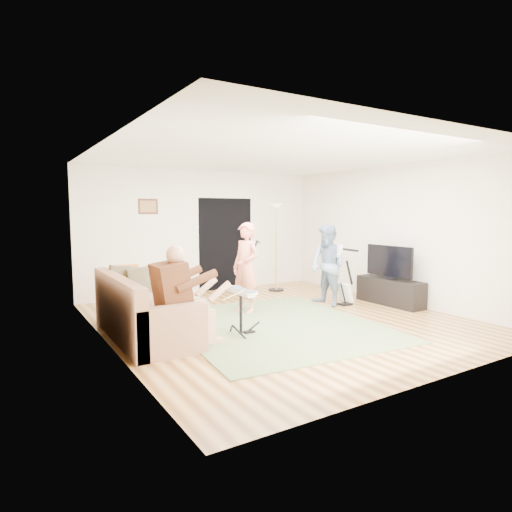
{
  "coord_description": "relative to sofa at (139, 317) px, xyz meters",
  "views": [
    {
      "loc": [
        -4.0,
        -5.74,
        1.8
      ],
      "look_at": [
        -0.28,
        0.3,
        1.06
      ],
      "focal_mm": 30.0,
      "sensor_mm": 36.0,
      "label": 1
    }
  ],
  "objects": [
    {
      "name": "drum_kit",
      "position": [
        1.3,
        -0.65,
        0.0
      ],
      "size": [
        0.38,
        0.68,
        0.7
      ],
      "color": "black",
      "rests_on": "floor"
    },
    {
      "name": "sofa",
      "position": [
        0.0,
        0.0,
        0.0
      ],
      "size": [
        0.92,
        2.25,
        0.91
      ],
      "color": "#9A6A4D",
      "rests_on": "floor"
    },
    {
      "name": "ceiling",
      "position": [
        2.3,
        -0.21,
        2.4
      ],
      "size": [
        6.0,
        6.0,
        0.0
      ],
      "primitive_type": "plane",
      "rotation": [
        3.14,
        0.0,
        0.0
      ],
      "color": "white",
      "rests_on": "walls"
    },
    {
      "name": "area_rug",
      "position": [
        2.02,
        -0.46,
        -0.29
      ],
      "size": [
        3.33,
        3.82,
        0.02
      ],
      "primitive_type": "cube",
      "rotation": [
        0.0,
        0.0,
        -0.09
      ],
      "color": "#5B6E43",
      "rests_on": "floor"
    },
    {
      "name": "floor",
      "position": [
        2.3,
        -0.21,
        -0.3
      ],
      "size": [
        6.0,
        6.0,
        0.0
      ],
      "primitive_type": "plane",
      "color": "brown",
      "rests_on": "ground"
    },
    {
      "name": "guitarist",
      "position": [
        3.7,
        0.22,
        0.47
      ],
      "size": [
        0.64,
        0.79,
        1.55
      ],
      "primitive_type": "imported",
      "rotation": [
        0.0,
        0.0,
        -1.5
      ],
      "color": "#6D83A0",
      "rests_on": "floor"
    },
    {
      "name": "window_blinds",
      "position": [
        -0.44,
        -0.01,
        1.25
      ],
      "size": [
        0.0,
        2.05,
        2.05
      ],
      "primitive_type": "plane",
      "rotation": [
        1.57,
        0.0,
        1.57
      ],
      "color": "olive",
      "rests_on": "walls"
    },
    {
      "name": "singer",
      "position": [
        2.09,
        0.56,
        0.5
      ],
      "size": [
        0.5,
        0.65,
        1.61
      ],
      "primitive_type": "imported",
      "rotation": [
        0.0,
        0.0,
        -1.37
      ],
      "color": "#FF856E",
      "rests_on": "floor"
    },
    {
      "name": "television",
      "position": [
        4.75,
        -0.35,
        0.55
      ],
      "size": [
        0.06,
        1.07,
        0.6
      ],
      "primitive_type": "cube",
      "color": "black",
      "rests_on": "tv_cabinet"
    },
    {
      "name": "walls",
      "position": [
        2.3,
        -0.21,
        1.05
      ],
      "size": [
        5.5,
        6.0,
        2.7
      ],
      "primitive_type": null,
      "color": "silver",
      "rests_on": "floor"
    },
    {
      "name": "torchiere_lamp",
      "position": [
        3.73,
        2.01,
        1.05
      ],
      "size": [
        0.35,
        0.35,
        1.98
      ],
      "color": "black",
      "rests_on": "floor"
    },
    {
      "name": "dining_chair",
      "position": [
        0.25,
        1.4,
        0.01
      ],
      "size": [
        0.4,
        0.42,
        0.87
      ],
      "rotation": [
        0.0,
        0.0,
        -0.1
      ],
      "color": "tan",
      "rests_on": "floor"
    },
    {
      "name": "guitar_held",
      "position": [
        3.9,
        0.22,
        0.75
      ],
      "size": [
        0.19,
        0.61,
        0.26
      ],
      "primitive_type": null,
      "rotation": [
        0.0,
        0.0,
        -0.12
      ],
      "color": "white",
      "rests_on": "guitarist"
    },
    {
      "name": "drummer",
      "position": [
        0.43,
        -0.65,
        0.23
      ],
      "size": [
        0.89,
        0.49,
        1.36
      ],
      "color": "#572E18",
      "rests_on": "sofa"
    },
    {
      "name": "doorway",
      "position": [
        2.85,
        2.78,
        0.75
      ],
      "size": [
        2.1,
        0.0,
        2.1
      ],
      "primitive_type": "plane",
      "rotation": [
        1.57,
        0.0,
        0.0
      ],
      "color": "black",
      "rests_on": "walls"
    },
    {
      "name": "picture_frame",
      "position": [
        1.05,
        2.78,
        1.6
      ],
      "size": [
        0.42,
        0.03,
        0.32
      ],
      "primitive_type": "cube",
      "color": "#3F2314",
      "rests_on": "walls"
    },
    {
      "name": "guitar_spare",
      "position": [
        4.03,
        0.06,
        -0.06
      ],
      "size": [
        0.31,
        0.28,
        0.86
      ],
      "color": "black",
      "rests_on": "floor"
    },
    {
      "name": "microphone",
      "position": [
        2.29,
        0.56,
        0.9
      ],
      "size": [
        0.06,
        0.06,
        0.24
      ],
      "primitive_type": null,
      "color": "black",
      "rests_on": "singer"
    },
    {
      "name": "tv_cabinet",
      "position": [
        4.8,
        -0.35,
        -0.05
      ],
      "size": [
        0.4,
        1.4,
        0.5
      ],
      "primitive_type": "cube",
      "color": "black",
      "rests_on": "floor"
    }
  ]
}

